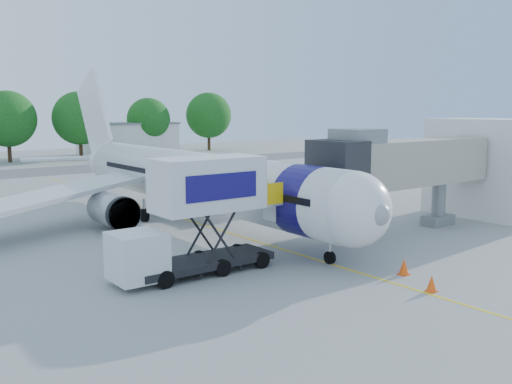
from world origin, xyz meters
TOP-DOWN VIEW (x-y plane):
  - ground at (0.00, 0.00)m, footprint 160.00×160.00m
  - guidance_line at (0.00, 0.00)m, footprint 0.15×70.00m
  - taxiway_strip at (0.00, 42.00)m, footprint 120.00×10.00m
  - aircraft at (0.00, 4.12)m, footprint 34.17×37.73m
  - jet_bridge at (7.99, -7.00)m, footprint 13.90×3.20m
  - terminal_stub at (18.50, -7.00)m, footprint 5.00×8.00m
  - catering_hiloader at (-6.27, -7.00)m, footprint 8.50×2.44m
  - ground_tug at (-1.72, -15.76)m, footprint 3.43×1.93m
  - safety_cone_a at (1.42, -13.00)m, footprint 0.49×0.49m
  - safety_cone_b at (0.35, -15.30)m, footprint 0.46×0.46m
  - outbuilding_right at (22.00, 62.00)m, footprint 16.40×7.40m
  - tree_d at (1.33, 57.06)m, footprint 8.04×8.04m
  - tree_e at (11.31, 55.75)m, footprint 8.05×8.05m
  - tree_f at (25.32, 60.89)m, footprint 7.46×7.46m
  - tree_g at (36.80, 59.58)m, footprint 8.29×8.29m

SIDE VIEW (x-z plane):
  - ground at x=0.00m, z-range 0.00..0.00m
  - taxiway_strip at x=0.00m, z-range 0.00..0.01m
  - guidance_line at x=0.00m, z-range 0.00..0.01m
  - safety_cone_b at x=0.35m, z-range -0.02..0.71m
  - safety_cone_a at x=1.42m, z-range -0.02..0.77m
  - ground_tug at x=-1.72m, z-range 0.03..1.36m
  - outbuilding_right at x=22.00m, z-range 0.01..5.31m
  - catering_hiloader at x=-6.27m, z-range 0.01..5.51m
  - aircraft at x=0.00m, z-range -2.73..8.62m
  - terminal_stub at x=18.50m, z-range 0.00..7.00m
  - jet_bridge at x=7.99m, z-range 1.04..7.64m
  - tree_f at x=25.32m, z-range 1.02..10.53m
  - tree_d at x=1.33m, z-range 1.10..11.34m
  - tree_e at x=11.31m, z-range 1.10..11.36m
  - tree_g at x=36.80m, z-range 1.13..11.71m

